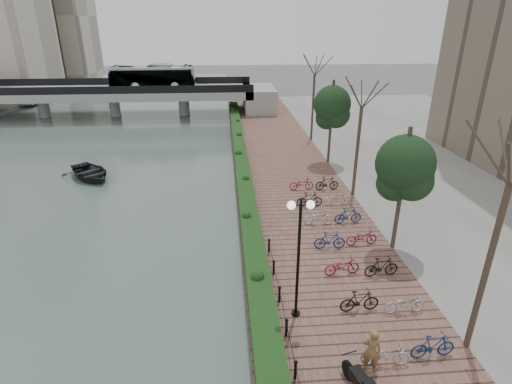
{
  "coord_description": "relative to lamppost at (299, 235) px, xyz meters",
  "views": [
    {
      "loc": [
        -0.69,
        -8.7,
        11.55
      ],
      "look_at": [
        1.08,
        13.46,
        2.0
      ],
      "focal_mm": 28.0,
      "sensor_mm": 36.0,
      "label": 1
    }
  ],
  "objects": [
    {
      "name": "pedestrian",
      "position": [
        2.04,
        -2.99,
        -2.85
      ],
      "size": [
        0.72,
        0.58,
        1.72
      ],
      "primitive_type": "imported",
      "rotation": [
        0.0,
        0.0,
        2.84
      ],
      "color": "brown",
      "rests_on": "promenade"
    },
    {
      "name": "hedge",
      "position": [
        -1.36,
        15.84,
        -3.41
      ],
      "size": [
        1.1,
        56.0,
        0.6
      ],
      "primitive_type": "cube",
      "color": "#153413",
      "rests_on": "promenade"
    },
    {
      "name": "promenade",
      "position": [
        2.04,
        13.34,
        -3.96
      ],
      "size": [
        8.0,
        75.0,
        0.5
      ],
      "primitive_type": "cube",
      "color": "brown",
      "rests_on": "ground"
    },
    {
      "name": "motorcycle",
      "position": [
        1.39,
        -3.97,
        -3.16
      ],
      "size": [
        1.0,
        1.86,
        1.11
      ],
      "primitive_type": null,
      "rotation": [
        0.0,
        0.0,
        0.26
      ],
      "color": "black",
      "rests_on": "promenade"
    },
    {
      "name": "street_trees",
      "position": [
        6.04,
        8.52,
        -0.53
      ],
      "size": [
        3.2,
        37.12,
        6.8
      ],
      "color": "#382E21",
      "rests_on": "promenade"
    },
    {
      "name": "inland_pavement",
      "position": [
        18.04,
        13.34,
        -3.96
      ],
      "size": [
        24.0,
        75.0,
        0.5
      ],
      "primitive_type": "cube",
      "color": "slate",
      "rests_on": "ground"
    },
    {
      "name": "lamppost",
      "position": [
        0.0,
        0.0,
        0.0
      ],
      "size": [
        1.02,
        0.32,
        5.19
      ],
      "color": "black",
      "rests_on": "promenade"
    },
    {
      "name": "bicycle_parking",
      "position": [
        3.53,
        5.06,
        -3.24
      ],
      "size": [
        2.4,
        17.32,
        1.0
      ],
      "color": "#B6B7BB",
      "rests_on": "promenade"
    },
    {
      "name": "bridge",
      "position": [
        -15.87,
        40.84,
        -0.84
      ],
      "size": [
        36.0,
        10.77,
        6.5
      ],
      "color": "#999A95",
      "rests_on": "ground"
    },
    {
      "name": "river_water",
      "position": [
        -16.96,
        20.84,
        -4.2
      ],
      "size": [
        30.0,
        130.0,
        0.02
      ],
      "primitive_type": "cube",
      "color": "#4B5E57",
      "rests_on": "ground"
    },
    {
      "name": "chain_fence",
      "position": [
        -0.56,
        -2.16,
        -3.36
      ],
      "size": [
        0.1,
        14.1,
        0.7
      ],
      "color": "black",
      "rests_on": "promenade"
    },
    {
      "name": "boat",
      "position": [
        -13.43,
        17.7,
        -3.7
      ],
      "size": [
        5.66,
        5.89,
        0.99
      ],
      "primitive_type": "imported",
      "rotation": [
        0.0,
        0.0,
        0.67
      ],
      "color": "black",
      "rests_on": "river_water"
    }
  ]
}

